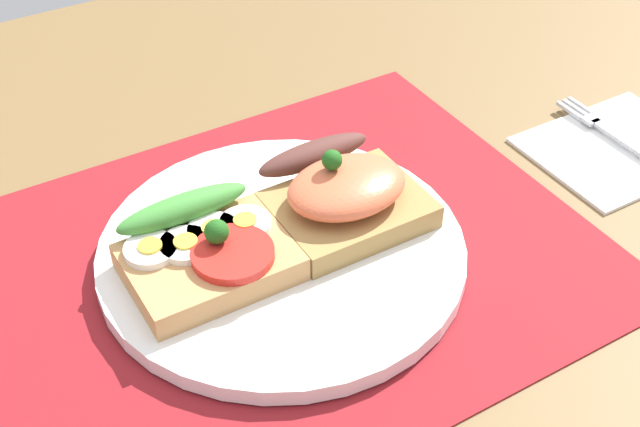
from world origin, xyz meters
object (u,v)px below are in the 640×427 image
Objects in this scene: sandwich_egg_tomato at (208,253)px; fork at (622,139)px; plate at (282,252)px; sandwich_salmon at (343,194)px; napkin at (618,147)px.

sandwich_egg_tomato is 35.19cm from fork.
sandwich_salmon is at bearing 5.78° from plate.
fork is at bearing -5.97° from sandwich_salmon.
napkin is (29.47, -2.20, -0.60)cm from plate.
plate is at bearing -174.22° from sandwich_salmon.
sandwich_salmon is 24.99cm from fork.
plate is 29.56cm from napkin.
plate is at bearing 175.73° from napkin.
plate is 1.71× the size of fork.
sandwich_salmon is at bearing 174.03° from fork.
sandwich_egg_tomato reaches higher than plate.
plate is 2.40× the size of sandwich_salmon.
sandwich_egg_tomato is at bearing 176.10° from fork.
napkin is (34.63, -2.53, -2.66)cm from sandwich_egg_tomato.
fork is (0.42, 0.14, 0.46)cm from napkin.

